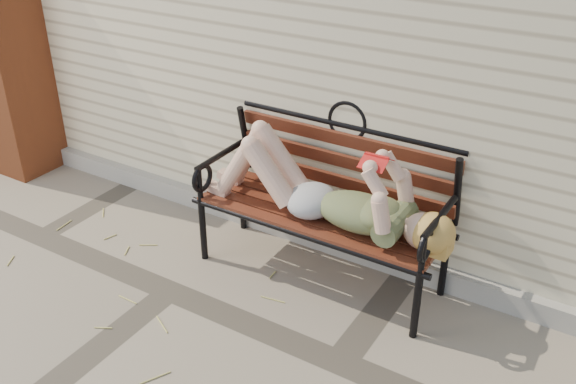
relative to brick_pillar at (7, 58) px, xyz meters
The scene contains 6 objects.
ground 2.62m from the brick_pillar, 18.06° to the right, with size 80.00×80.00×0.00m, color gray.
foundation_strip 2.49m from the brick_pillar, ahead, with size 8.00×0.10×0.15m, color #A09C91.
brick_pillar is the anchor object (origin of this frame).
garden_bench 3.06m from the brick_pillar, ahead, with size 1.77×0.70×1.15m.
reading_woman 3.07m from the brick_pillar, ahead, with size 1.67×0.38×0.53m.
straw_scatter 1.96m from the brick_pillar, 36.38° to the right, with size 2.98×1.54×0.01m.
Camera 1 is at (2.41, -2.46, 2.59)m, focal length 40.00 mm.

